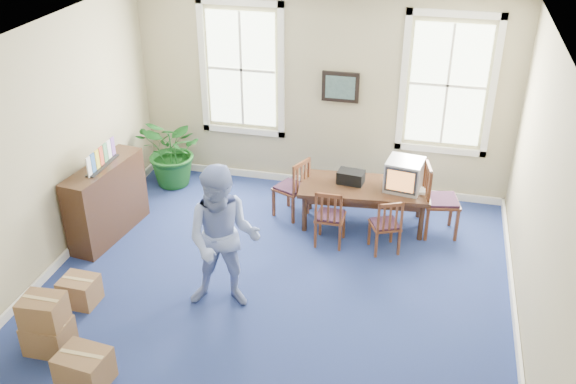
% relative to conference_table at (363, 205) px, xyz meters
% --- Properties ---
extents(floor, '(6.50, 6.50, 0.00)m').
position_rel_conference_table_xyz_m(floor, '(-0.88, -2.14, -0.32)').
color(floor, navy).
rests_on(floor, ground).
extents(ceiling, '(6.50, 6.50, 0.00)m').
position_rel_conference_table_xyz_m(ceiling, '(-0.88, -2.14, 2.88)').
color(ceiling, white).
rests_on(ceiling, ground).
extents(wall_back, '(6.50, 0.00, 6.50)m').
position_rel_conference_table_xyz_m(wall_back, '(-0.88, 1.11, 1.28)').
color(wall_back, tan).
rests_on(wall_back, ground).
extents(wall_left, '(0.00, 6.50, 6.50)m').
position_rel_conference_table_xyz_m(wall_left, '(-3.88, -2.14, 1.28)').
color(wall_left, tan).
rests_on(wall_left, ground).
extents(wall_right, '(0.00, 6.50, 6.50)m').
position_rel_conference_table_xyz_m(wall_right, '(2.12, -2.14, 1.28)').
color(wall_right, tan).
rests_on(wall_right, ground).
extents(baseboard_back, '(6.00, 0.04, 0.12)m').
position_rel_conference_table_xyz_m(baseboard_back, '(-0.88, 1.08, -0.26)').
color(baseboard_back, white).
rests_on(baseboard_back, ground).
extents(baseboard_left, '(0.04, 6.50, 0.12)m').
position_rel_conference_table_xyz_m(baseboard_left, '(-3.85, -2.14, -0.26)').
color(baseboard_left, white).
rests_on(baseboard_left, ground).
extents(baseboard_right, '(0.04, 6.50, 0.12)m').
position_rel_conference_table_xyz_m(baseboard_right, '(2.09, -2.14, -0.26)').
color(baseboard_right, white).
rests_on(baseboard_right, ground).
extents(window_left, '(1.40, 0.12, 2.20)m').
position_rel_conference_table_xyz_m(window_left, '(-2.18, 1.09, 1.58)').
color(window_left, white).
rests_on(window_left, ground).
extents(window_right, '(1.40, 0.12, 2.20)m').
position_rel_conference_table_xyz_m(window_right, '(1.02, 1.09, 1.58)').
color(window_right, white).
rests_on(window_right, ground).
extents(wall_picture, '(0.58, 0.06, 0.48)m').
position_rel_conference_table_xyz_m(wall_picture, '(-0.58, 1.06, 1.43)').
color(wall_picture, black).
rests_on(wall_picture, ground).
extents(conference_table, '(1.95, 1.02, 0.64)m').
position_rel_conference_table_xyz_m(conference_table, '(0.00, 0.00, 0.00)').
color(conference_table, '#3E2516').
rests_on(conference_table, ground).
extents(crt_tv, '(0.57, 0.61, 0.45)m').
position_rel_conference_table_xyz_m(crt_tv, '(0.56, 0.04, 0.55)').
color(crt_tv, '#B7B7BC').
rests_on(crt_tv, conference_table).
extents(game_console, '(0.15, 0.18, 0.04)m').
position_rel_conference_table_xyz_m(game_console, '(0.81, 0.00, 0.34)').
color(game_console, white).
rests_on(game_console, conference_table).
extents(equipment_bag, '(0.41, 0.29, 0.19)m').
position_rel_conference_table_xyz_m(equipment_bag, '(-0.21, 0.04, 0.42)').
color(equipment_bag, black).
rests_on(equipment_bag, conference_table).
extents(chair_near_left, '(0.40, 0.40, 0.89)m').
position_rel_conference_table_xyz_m(chair_near_left, '(-0.39, -0.64, 0.13)').
color(chair_near_left, brown).
rests_on(chair_near_left, ground).
extents(chair_near_right, '(0.50, 0.50, 0.85)m').
position_rel_conference_table_xyz_m(chair_near_right, '(0.39, -0.64, 0.10)').
color(chair_near_right, brown).
rests_on(chair_near_right, ground).
extents(chair_end_left, '(0.57, 0.57, 0.96)m').
position_rel_conference_table_xyz_m(chair_end_left, '(-1.11, 0.00, 0.16)').
color(chair_end_left, brown).
rests_on(chair_end_left, ground).
extents(chair_end_right, '(0.58, 0.58, 1.10)m').
position_rel_conference_table_xyz_m(chair_end_right, '(1.11, 0.00, 0.23)').
color(chair_end_right, brown).
rests_on(chair_end_right, ground).
extents(man, '(1.02, 0.85, 1.87)m').
position_rel_conference_table_xyz_m(man, '(-1.38, -2.30, 0.62)').
color(man, '#7E92CF').
rests_on(man, ground).
extents(credenza, '(0.59, 1.48, 1.13)m').
position_rel_conference_table_xyz_m(credenza, '(-3.54, -1.17, 0.24)').
color(credenza, '#3E2516').
rests_on(credenza, ground).
extents(brochure_rack, '(0.26, 0.71, 0.31)m').
position_rel_conference_table_xyz_m(brochure_rack, '(-3.52, -1.17, 0.96)').
color(brochure_rack, '#99999E').
rests_on(brochure_rack, credenza).
extents(potted_plant, '(1.40, 1.33, 1.23)m').
position_rel_conference_table_xyz_m(potted_plant, '(-3.21, 0.52, 0.29)').
color(potted_plant, '#144F19').
rests_on(potted_plant, ground).
extents(cardboard_boxes, '(1.33, 1.33, 0.75)m').
position_rel_conference_table_xyz_m(cardboard_boxes, '(-2.87, -3.48, 0.05)').
color(cardboard_boxes, olive).
rests_on(cardboard_boxes, ground).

